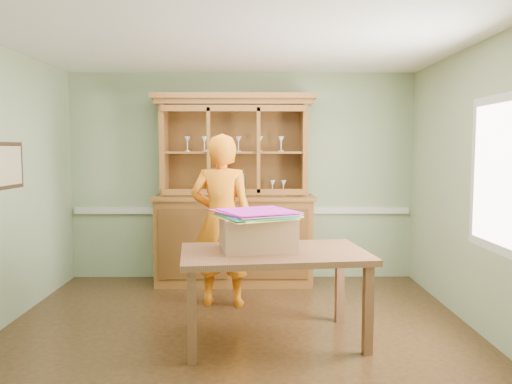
{
  "coord_description": "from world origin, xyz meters",
  "views": [
    {
      "loc": [
        0.14,
        -4.57,
        1.71
      ],
      "look_at": [
        0.18,
        0.4,
        1.28
      ],
      "focal_mm": 35.0,
      "sensor_mm": 36.0,
      "label": 1
    }
  ],
  "objects_px": {
    "dining_table": "(274,262)",
    "person": "(222,220)",
    "china_hutch": "(234,218)",
    "cardboard_box": "(258,233)"
  },
  "relations": [
    {
      "from": "dining_table",
      "to": "person",
      "type": "relative_size",
      "value": 0.92
    },
    {
      "from": "china_hutch",
      "to": "person",
      "type": "height_order",
      "value": "china_hutch"
    },
    {
      "from": "dining_table",
      "to": "cardboard_box",
      "type": "height_order",
      "value": "cardboard_box"
    },
    {
      "from": "china_hutch",
      "to": "person",
      "type": "relative_size",
      "value": 1.28
    },
    {
      "from": "china_hutch",
      "to": "person",
      "type": "distance_m",
      "value": 0.92
    },
    {
      "from": "dining_table",
      "to": "person",
      "type": "height_order",
      "value": "person"
    },
    {
      "from": "dining_table",
      "to": "person",
      "type": "xyz_separation_m",
      "value": [
        -0.53,
        1.04,
        0.22
      ]
    },
    {
      "from": "dining_table",
      "to": "person",
      "type": "bearing_deg",
      "value": 109.87
    },
    {
      "from": "china_hutch",
      "to": "dining_table",
      "type": "distance_m",
      "value": 2.0
    },
    {
      "from": "cardboard_box",
      "to": "person",
      "type": "distance_m",
      "value": 1.05
    }
  ]
}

